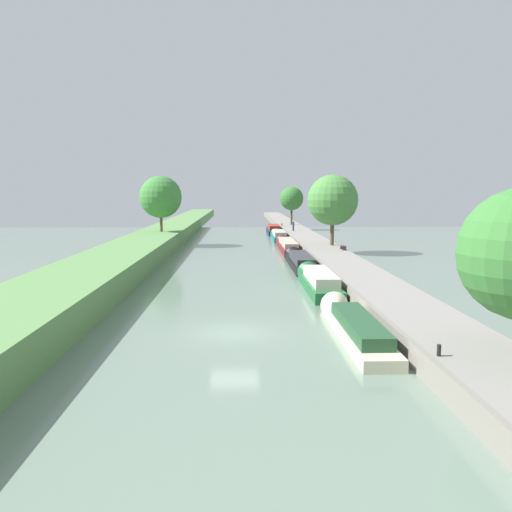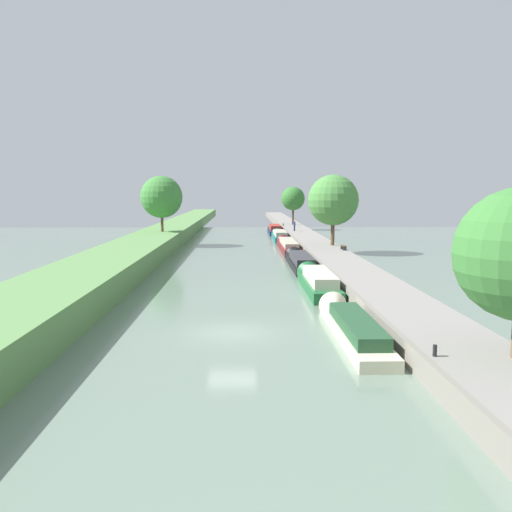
{
  "view_description": "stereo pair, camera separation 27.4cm",
  "coord_description": "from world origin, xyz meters",
  "px_view_note": "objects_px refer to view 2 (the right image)",
  "views": [
    {
      "loc": [
        0.32,
        -26.41,
        7.27
      ],
      "look_at": [
        1.83,
        24.2,
        1.0
      ],
      "focal_mm": 36.8,
      "sensor_mm": 36.0,
      "label": 1
    },
    {
      "loc": [
        0.59,
        -26.41,
        7.27
      ],
      "look_at": [
        1.83,
        24.2,
        1.0
      ],
      "focal_mm": 36.8,
      "sensor_mm": 36.0,
      "label": 2
    }
  ],
  "objects_px": {
    "narrowboat_black": "(300,261)",
    "narrowboat_teal": "(280,236)",
    "narrowboat_maroon": "(288,245)",
    "mooring_bollard_far": "(283,225)",
    "person_walking": "(294,225)",
    "park_bench": "(344,247)",
    "mooring_bollard_near": "(435,351)",
    "narrowboat_navy": "(275,230)",
    "narrowboat_green": "(317,281)",
    "narrowboat_cream": "(351,325)"
  },
  "relations": [
    {
      "from": "narrowboat_green",
      "to": "narrowboat_navy",
      "type": "height_order",
      "value": "narrowboat_navy"
    },
    {
      "from": "narrowboat_navy",
      "to": "mooring_bollard_far",
      "type": "relative_size",
      "value": 23.79
    },
    {
      "from": "narrowboat_cream",
      "to": "narrowboat_black",
      "type": "xyz_separation_m",
      "value": [
        0.02,
        24.6,
        0.05
      ]
    },
    {
      "from": "narrowboat_cream",
      "to": "narrowboat_maroon",
      "type": "relative_size",
      "value": 0.77
    },
    {
      "from": "narrowboat_teal",
      "to": "park_bench",
      "type": "height_order",
      "value": "park_bench"
    },
    {
      "from": "park_bench",
      "to": "narrowboat_cream",
      "type": "bearing_deg",
      "value": -100.04
    },
    {
      "from": "mooring_bollard_near",
      "to": "park_bench",
      "type": "xyz_separation_m",
      "value": [
        3.47,
        36.45,
        0.12
      ]
    },
    {
      "from": "narrowboat_cream",
      "to": "mooring_bollard_near",
      "type": "bearing_deg",
      "value": -75.35
    },
    {
      "from": "mooring_bollard_near",
      "to": "narrowboat_maroon",
      "type": "bearing_deg",
      "value": 92.21
    },
    {
      "from": "narrowboat_green",
      "to": "person_walking",
      "type": "height_order",
      "value": "person_walking"
    },
    {
      "from": "person_walking",
      "to": "park_bench",
      "type": "bearing_deg",
      "value": -84.43
    },
    {
      "from": "narrowboat_maroon",
      "to": "narrowboat_teal",
      "type": "xyz_separation_m",
      "value": [
        -0.03,
        14.27,
        0.01
      ]
    },
    {
      "from": "narrowboat_black",
      "to": "park_bench",
      "type": "xyz_separation_m",
      "value": [
        5.23,
        5.04,
        0.85
      ]
    },
    {
      "from": "narrowboat_black",
      "to": "mooring_bollard_near",
      "type": "relative_size",
      "value": 28.33
    },
    {
      "from": "narrowboat_cream",
      "to": "narrowboat_teal",
      "type": "height_order",
      "value": "narrowboat_teal"
    },
    {
      "from": "mooring_bollard_near",
      "to": "mooring_bollard_far",
      "type": "xyz_separation_m",
      "value": [
        0.0,
        75.97,
        0.0
      ]
    },
    {
      "from": "narrowboat_teal",
      "to": "park_bench",
      "type": "distance_m",
      "value": 24.02
    },
    {
      "from": "mooring_bollard_near",
      "to": "mooring_bollard_far",
      "type": "distance_m",
      "value": 75.97
    },
    {
      "from": "narrowboat_green",
      "to": "narrowboat_cream",
      "type": "bearing_deg",
      "value": -90.02
    },
    {
      "from": "narrowboat_navy",
      "to": "mooring_bollard_far",
      "type": "distance_m",
      "value": 5.25
    },
    {
      "from": "person_walking",
      "to": "mooring_bollard_near",
      "type": "xyz_separation_m",
      "value": [
        -0.82,
        -63.57,
        -0.65
      ]
    },
    {
      "from": "narrowboat_green",
      "to": "narrowboat_teal",
      "type": "xyz_separation_m",
      "value": [
        -0.01,
        40.58,
        -0.04
      ]
    },
    {
      "from": "narrowboat_black",
      "to": "person_walking",
      "type": "distance_m",
      "value": 32.29
    },
    {
      "from": "narrowboat_green",
      "to": "mooring_bollard_far",
      "type": "bearing_deg",
      "value": 88.2
    },
    {
      "from": "narrowboat_navy",
      "to": "mooring_bollard_near",
      "type": "bearing_deg",
      "value": -88.5
    },
    {
      "from": "narrowboat_black",
      "to": "narrowboat_teal",
      "type": "xyz_separation_m",
      "value": [
        -0.03,
        28.47,
        0.06
      ]
    },
    {
      "from": "narrowboat_green",
      "to": "person_walking",
      "type": "bearing_deg",
      "value": 86.64
    },
    {
      "from": "narrowboat_teal",
      "to": "person_walking",
      "type": "bearing_deg",
      "value": 54.73
    },
    {
      "from": "narrowboat_black",
      "to": "narrowboat_teal",
      "type": "distance_m",
      "value": 28.47
    },
    {
      "from": "narrowboat_maroon",
      "to": "mooring_bollard_far",
      "type": "bearing_deg",
      "value": 86.68
    },
    {
      "from": "narrowboat_green",
      "to": "narrowboat_navy",
      "type": "xyz_separation_m",
      "value": [
        -0.09,
        51.81,
        0.01
      ]
    },
    {
      "from": "narrowboat_green",
      "to": "park_bench",
      "type": "relative_size",
      "value": 7.51
    },
    {
      "from": "narrowboat_cream",
      "to": "mooring_bollard_far",
      "type": "height_order",
      "value": "mooring_bollard_far"
    },
    {
      "from": "person_walking",
      "to": "mooring_bollard_near",
      "type": "height_order",
      "value": "person_walking"
    },
    {
      "from": "narrowboat_green",
      "to": "narrowboat_black",
      "type": "xyz_separation_m",
      "value": [
        0.02,
        12.11,
        -0.1
      ]
    },
    {
      "from": "mooring_bollard_far",
      "to": "narrowboat_teal",
      "type": "bearing_deg",
      "value": -96.34
    },
    {
      "from": "narrowboat_teal",
      "to": "narrowboat_cream",
      "type": "bearing_deg",
      "value": -89.99
    },
    {
      "from": "narrowboat_black",
      "to": "person_walking",
      "type": "bearing_deg",
      "value": 85.41
    },
    {
      "from": "narrowboat_green",
      "to": "narrowboat_teal",
      "type": "relative_size",
      "value": 0.97
    },
    {
      "from": "narrowboat_navy",
      "to": "narrowboat_maroon",
      "type": "bearing_deg",
      "value": -89.76
    },
    {
      "from": "person_walking",
      "to": "narrowboat_teal",
      "type": "bearing_deg",
      "value": -125.27
    },
    {
      "from": "narrowboat_green",
      "to": "narrowboat_teal",
      "type": "distance_m",
      "value": 40.58
    },
    {
      "from": "park_bench",
      "to": "narrowboat_maroon",
      "type": "bearing_deg",
      "value": 119.72
    },
    {
      "from": "narrowboat_maroon",
      "to": "narrowboat_navy",
      "type": "distance_m",
      "value": 25.5
    },
    {
      "from": "narrowboat_cream",
      "to": "narrowboat_green",
      "type": "bearing_deg",
      "value": 89.98
    },
    {
      "from": "person_walking",
      "to": "narrowboat_black",
      "type": "bearing_deg",
      "value": -94.59
    },
    {
      "from": "narrowboat_cream",
      "to": "park_bench",
      "type": "distance_m",
      "value": 30.11
    },
    {
      "from": "narrowboat_black",
      "to": "narrowboat_maroon",
      "type": "xyz_separation_m",
      "value": [
        -0.0,
        14.2,
        0.05
      ]
    },
    {
      "from": "narrowboat_maroon",
      "to": "park_bench",
      "type": "distance_m",
      "value": 10.58
    },
    {
      "from": "narrowboat_maroon",
      "to": "narrowboat_teal",
      "type": "relative_size",
      "value": 1.29
    }
  ]
}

